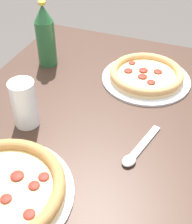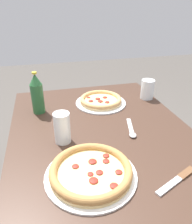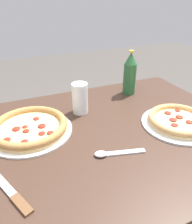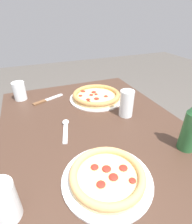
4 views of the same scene
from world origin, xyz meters
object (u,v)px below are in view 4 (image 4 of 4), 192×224
pizza_margherita (96,96)px  glass_red_wine (2,204)px  knife (47,100)px  pizza_pepperoni (107,176)px  spoon (65,127)px  glass_mango_juice (20,92)px  beer_bottle (192,126)px  glass_lemonade (126,104)px

pizza_margherita → glass_red_wine: (-0.59, 0.50, 0.03)m
knife → pizza_pepperoni: bearing=-171.4°
knife → spoon: size_ratio=1.11×
glass_mango_juice → knife: 0.18m
glass_red_wine → knife: 0.72m
glass_mango_juice → beer_bottle: 0.96m
glass_red_wine → knife: (0.69, -0.21, -0.05)m
beer_bottle → glass_mango_juice: bearing=40.2°
glass_red_wine → knife: size_ratio=0.61×
glass_mango_juice → beer_bottle: bearing=-139.8°
glass_mango_juice → spoon: size_ratio=0.63×
glass_mango_juice → glass_lemonade: bearing=-128.5°
knife → spoon: (-0.33, -0.04, 0.00)m
pizza_margherita → glass_lemonade: size_ratio=2.37×
pizza_margherita → pizza_pepperoni: (-0.59, 0.19, -0.00)m
pizza_margherita → beer_bottle: 0.59m
glass_lemonade → glass_red_wine: size_ratio=1.17×
knife → pizza_margherita: bearing=-107.8°
beer_bottle → knife: bearing=35.7°
pizza_margherita → glass_mango_juice: size_ratio=2.99×
beer_bottle → spoon: bearing=52.9°
glass_red_wine → glass_mango_juice: bearing=-4.1°
glass_mango_juice → spoon: bearing=-154.9°
spoon → glass_mango_juice: bearing=25.1°
pizza_margherita → pizza_pepperoni: bearing=161.6°
pizza_margherita → knife: bearing=72.2°
glass_lemonade → glass_red_wine: bearing=121.2°
glass_mango_juice → spoon: 0.46m
pizza_margherita → beer_bottle: size_ratio=1.44×
glass_red_wine → beer_bottle: (0.03, -0.68, 0.06)m
pizza_margherita → knife: 0.31m
glass_mango_juice → glass_red_wine: bearing=175.9°
glass_red_wine → pizza_margherita: bearing=-40.3°
pizza_pepperoni → glass_mango_juice: size_ratio=2.71×
pizza_pepperoni → glass_red_wine: size_ratio=2.51×
beer_bottle → knife: size_ratio=1.18×
pizza_pepperoni → glass_lemonade: (0.34, -0.27, 0.05)m
pizza_margherita → pizza_pepperoni: size_ratio=1.10×
glass_lemonade → knife: glass_lemonade is taller
pizza_margherita → glass_red_wine: bearing=139.7°
pizza_margherita → beer_bottle: bearing=-162.8°
beer_bottle → pizza_pepperoni: bearing=93.8°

